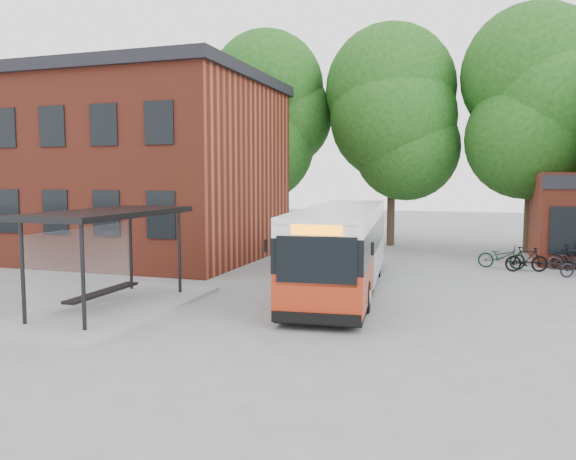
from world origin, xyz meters
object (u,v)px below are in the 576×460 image
(bus_shelter, at_px, (111,260))
(bicycle_0, at_px, (502,257))
(bicycle_2, at_px, (568,260))
(city_bus, at_px, (342,248))
(bicycle_3, at_px, (575,258))
(bicycle_1, at_px, (526,259))

(bus_shelter, xyz_separation_m, bicycle_0, (11.00, 11.34, -0.96))
(bicycle_0, relative_size, bicycle_2, 1.18)
(city_bus, bearing_deg, bicycle_0, 43.99)
(bicycle_0, distance_m, bicycle_2, 2.62)
(bus_shelter, xyz_separation_m, bicycle_2, (13.59, 11.72, -1.03))
(bicycle_0, bearing_deg, bicycle_3, -78.11)
(bus_shelter, bearing_deg, bicycle_2, 40.77)
(bicycle_0, xyz_separation_m, bicycle_1, (0.91, -0.61, 0.01))
(bicycle_2, bearing_deg, bicycle_1, 117.86)
(city_bus, xyz_separation_m, bicycle_2, (7.97, 6.74, -0.98))
(bus_shelter, bearing_deg, bicycle_1, 42.01)
(bus_shelter, bearing_deg, bicycle_0, 45.86)
(bicycle_3, bearing_deg, bicycle_0, 106.27)
(bicycle_3, bearing_deg, bicycle_2, 71.69)
(bicycle_1, height_order, bicycle_2, bicycle_1)
(bicycle_0, xyz_separation_m, bicycle_2, (2.59, 0.38, -0.07))
(city_bus, distance_m, bicycle_0, 8.38)
(bus_shelter, distance_m, bicycle_0, 15.83)
(bicycle_1, bearing_deg, bicycle_0, 40.69)
(bicycle_0, bearing_deg, city_bus, 146.37)
(bus_shelter, bearing_deg, city_bus, 41.54)
(city_bus, distance_m, bicycle_1, 8.56)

